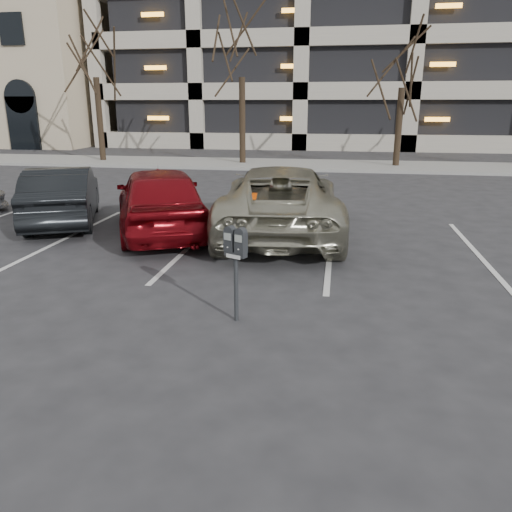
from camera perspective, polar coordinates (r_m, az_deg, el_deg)
The scene contains 11 objects.
ground at distance 7.96m, azimuth -2.05°, elevation -3.27°, with size 140.00×140.00×0.00m, color #28282B.
sidewalk at distance 23.52m, azimuth 5.78°, elevation 10.32°, with size 80.00×4.00×0.12m, color gray.
stall_lines at distance 10.42m, azimuth -7.12°, elevation 1.55°, with size 16.90×5.20×0.00m.
parking_garage at distance 42.97m, azimuth 25.83°, elevation 24.15°, with size 52.00×20.00×19.00m.
tree_a at distance 26.25m, azimuth -18.33°, elevation 24.10°, with size 3.87×3.87×8.80m.
tree_b at distance 24.01m, azimuth -1.66°, elevation 25.42°, with size 3.82×3.82×8.69m.
tree_c at distance 23.61m, azimuth 16.78°, elevation 23.00°, with size 3.35×3.35×7.62m.
parking_meter at distance 6.36m, azimuth -2.35°, elevation 0.56°, with size 0.34×0.24×1.25m.
suv_silver at distance 10.91m, azimuth 2.85°, elevation 6.37°, with size 2.98×5.61×1.51m.
car_red at distance 11.17m, azimuth -10.91°, elevation 6.36°, with size 1.79×4.44×1.51m, color maroon.
car_dark at distance 12.82m, azimuth -21.25°, elevation 6.48°, with size 1.42×4.08×1.34m, color black.
Camera 1 is at (1.50, -7.32, 2.76)m, focal length 35.00 mm.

